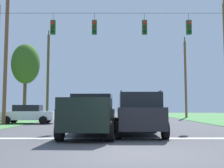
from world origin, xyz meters
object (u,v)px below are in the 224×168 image
(suv_black, at_px, (139,113))
(distant_car_crossing_white, at_px, (28,114))
(overhead_signal_span, at_px, (117,58))
(pickup_truck, at_px, (91,115))
(utility_pole_far_left, at_px, (48,74))
(utility_pole_far_right, at_px, (186,77))
(utility_pole_mid_left, at_px, (6,53))
(tree_roadside_far_right, at_px, (26,64))

(suv_black, distance_m, distant_car_crossing_white, 12.25)
(overhead_signal_span, distance_m, pickup_truck, 6.24)
(utility_pole_far_left, bearing_deg, distant_car_crossing_white, -83.56)
(utility_pole_far_right, bearing_deg, overhead_signal_span, -118.24)
(utility_pole_mid_left, bearing_deg, distant_car_crossing_white, 47.05)
(distant_car_crossing_white, xyz_separation_m, utility_pole_far_left, (-1.38, 12.19, 4.78))
(overhead_signal_span, bearing_deg, tree_roadside_far_right, 130.82)
(overhead_signal_span, relative_size, pickup_truck, 2.94)
(distant_car_crossing_white, relative_size, utility_pole_mid_left, 0.38)
(utility_pole_far_right, bearing_deg, distant_car_crossing_white, -142.57)
(overhead_signal_span, xyz_separation_m, suv_black, (0.93, -4.56, -3.50))
(suv_black, xyz_separation_m, utility_pole_far_right, (8.28, 21.72, 4.18))
(pickup_truck, xyz_separation_m, tree_roadside_far_right, (-8.35, 16.11, 4.98))
(utility_pole_far_right, distance_m, utility_pole_mid_left, 22.68)
(utility_pole_mid_left, bearing_deg, pickup_truck, -47.81)
(overhead_signal_span, height_order, pickup_truck, overhead_signal_span)
(pickup_truck, relative_size, utility_pole_mid_left, 0.48)
(suv_black, height_order, tree_roadside_far_right, tree_roadside_far_right)
(distant_car_crossing_white, height_order, utility_pole_mid_left, utility_pole_mid_left)
(suv_black, bearing_deg, utility_pole_far_right, 69.12)
(pickup_truck, xyz_separation_m, utility_pole_mid_left, (-7.28, 8.04, 4.55))
(overhead_signal_span, xyz_separation_m, pickup_truck, (-1.30, -4.93, -3.59))
(tree_roadside_far_right, bearing_deg, utility_pole_mid_left, -82.47)
(suv_black, height_order, utility_pole_far_right, utility_pole_far_right)
(overhead_signal_span, relative_size, distant_car_crossing_white, 3.69)
(utility_pole_far_left, bearing_deg, utility_pole_mid_left, -90.04)
(overhead_signal_span, distance_m, utility_pole_far_right, 19.48)
(pickup_truck, bearing_deg, utility_pole_far_left, 108.52)
(pickup_truck, relative_size, distant_car_crossing_white, 1.25)
(suv_black, bearing_deg, utility_pole_far_left, 114.00)
(tree_roadside_far_right, bearing_deg, utility_pole_far_right, 17.58)
(overhead_signal_span, height_order, utility_pole_far_right, utility_pole_far_right)
(utility_pole_far_right, bearing_deg, utility_pole_mid_left, -141.72)
(utility_pole_mid_left, xyz_separation_m, utility_pole_far_left, (0.01, 13.68, 0.06))
(suv_black, height_order, utility_pole_far_left, utility_pole_far_left)
(suv_black, distance_m, tree_roadside_far_right, 19.59)
(pickup_truck, bearing_deg, overhead_signal_span, 75.21)
(pickup_truck, height_order, utility_pole_mid_left, utility_pole_mid_left)
(suv_black, xyz_separation_m, distant_car_crossing_white, (-8.13, 9.15, -0.27))
(distant_car_crossing_white, relative_size, utility_pole_far_right, 0.42)
(overhead_signal_span, relative_size, tree_roadside_far_right, 1.98)
(distant_car_crossing_white, xyz_separation_m, utility_pole_mid_left, (-1.39, -1.49, 4.73))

